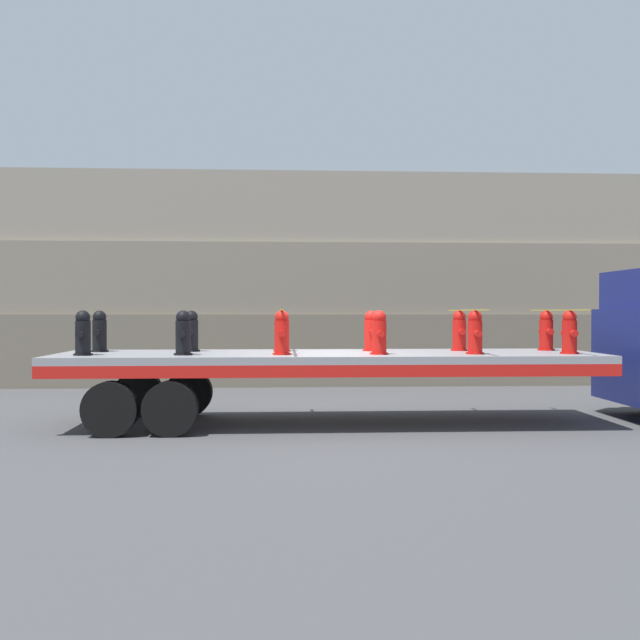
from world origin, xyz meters
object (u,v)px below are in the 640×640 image
fire_hydrant_black_near_0 (83,334)px  flatbed_trailer (290,367)px  fire_hydrant_black_near_1 (183,334)px  fire_hydrant_red_far_2 (282,332)px  fire_hydrant_red_near_5 (569,333)px  fire_hydrant_black_far_1 (191,332)px  fire_hydrant_red_far_4 (459,331)px  fire_hydrant_red_far_3 (371,331)px  fire_hydrant_red_far_5 (546,331)px  fire_hydrant_red_near_2 (282,333)px  fire_hydrant_red_near_4 (475,333)px  fire_hydrant_red_near_3 (379,333)px  fire_hydrant_black_far_0 (100,332)px

fire_hydrant_black_near_0 → flatbed_trailer: bearing=8.9°
fire_hydrant_black_near_1 → fire_hydrant_red_far_2: (1.66, 1.08, 0.00)m
fire_hydrant_red_far_2 → fire_hydrant_red_near_5: same height
fire_hydrant_black_far_1 → fire_hydrant_red_far_4: size_ratio=1.00×
fire_hydrant_black_near_1 → fire_hydrant_red_near_5: bearing=0.0°
fire_hydrant_black_near_0 → fire_hydrant_red_far_3: 5.09m
fire_hydrant_red_far_5 → fire_hydrant_red_near_5: bearing=-90.0°
fire_hydrant_red_near_2 → fire_hydrant_red_far_5: (4.97, 1.08, 0.00)m
fire_hydrant_red_near_4 → fire_hydrant_red_far_4: same height
fire_hydrant_black_far_1 → fire_hydrant_red_far_5: bearing=0.0°
fire_hydrant_red_near_2 → fire_hydrant_red_far_3: 1.98m
fire_hydrant_red_near_2 → fire_hydrant_red_near_4: (3.32, 0.00, 0.00)m
fire_hydrant_black_far_1 → fire_hydrant_red_near_3: same height
fire_hydrant_red_near_3 → fire_hydrant_red_near_4: size_ratio=1.00×
fire_hydrant_red_near_4 → fire_hydrant_red_far_5: size_ratio=1.00×
fire_hydrant_black_near_1 → fire_hydrant_red_near_3: same height
fire_hydrant_red_near_2 → fire_hydrant_red_near_5: bearing=0.0°
fire_hydrant_black_far_0 → fire_hydrant_red_far_4: size_ratio=1.00×
fire_hydrant_red_near_2 → fire_hydrant_red_near_3: bearing=0.0°
fire_hydrant_black_near_1 → fire_hydrant_red_near_3: bearing=0.0°
flatbed_trailer → fire_hydrant_red_far_4: fire_hydrant_red_far_4 is taller
fire_hydrant_black_near_1 → fire_hydrant_red_near_5: same height
fire_hydrant_black_far_0 → fire_hydrant_red_far_5: (8.29, 0.00, 0.00)m
flatbed_trailer → fire_hydrant_red_far_2: 0.83m
fire_hydrant_black_far_1 → fire_hydrant_red_near_5: same height
fire_hydrant_black_near_1 → fire_hydrant_red_near_5: 6.63m
fire_hydrant_red_near_3 → fire_hydrant_red_far_5: bearing=18.1°
fire_hydrant_red_near_5 → fire_hydrant_red_far_5: bearing=90.0°
fire_hydrant_black_far_0 → fire_hydrant_red_near_5: 8.36m
fire_hydrant_red_near_5 → fire_hydrant_black_far_1: bearing=170.7°
fire_hydrant_black_far_1 → fire_hydrant_red_far_4: (4.97, 0.00, 0.00)m
fire_hydrant_red_far_4 → fire_hydrant_black_far_1: bearing=180.0°
fire_hydrant_black_far_0 → fire_hydrant_red_near_5: bearing=-7.4°
fire_hydrant_black_far_0 → fire_hydrant_black_far_1: 1.66m
fire_hydrant_red_far_3 → fire_hydrant_black_far_0: bearing=180.0°
fire_hydrant_red_far_3 → fire_hydrant_red_near_5: same height
fire_hydrant_red_near_5 → fire_hydrant_black_far_0: bearing=172.6°
fire_hydrant_red_near_2 → fire_hydrant_red_near_5: 4.97m
fire_hydrant_black_far_1 → fire_hydrant_red_far_3: size_ratio=1.00×
fire_hydrant_red_far_4 → fire_hydrant_red_far_5: (1.66, 0.00, 0.00)m
flatbed_trailer → fire_hydrant_black_near_0: fire_hydrant_black_near_0 is taller
fire_hydrant_black_far_1 → fire_hydrant_red_far_5: 6.63m
fire_hydrant_red_near_3 → fire_hydrant_red_near_5: 3.32m
fire_hydrant_black_far_0 → fire_hydrant_red_near_4: size_ratio=1.00×
fire_hydrant_red_far_3 → fire_hydrant_red_far_4: size_ratio=1.00×
fire_hydrant_black_near_0 → fire_hydrant_black_far_0: (0.00, 1.08, 0.00)m
fire_hydrant_red_far_4 → fire_hydrant_red_near_2: bearing=-161.9°
fire_hydrant_red_near_3 → fire_hydrant_red_far_3: same height
fire_hydrant_red_far_3 → fire_hydrant_red_near_4: (1.66, -1.08, 0.00)m
fire_hydrant_black_near_1 → fire_hydrant_red_near_2: size_ratio=1.00×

